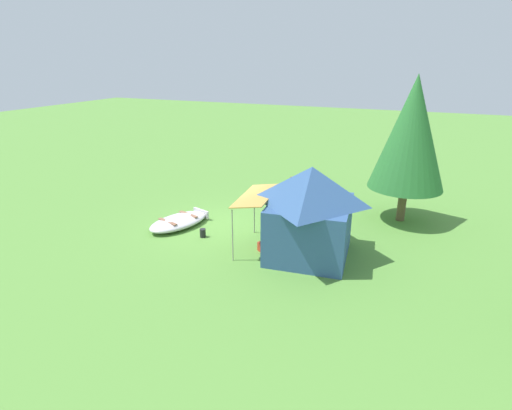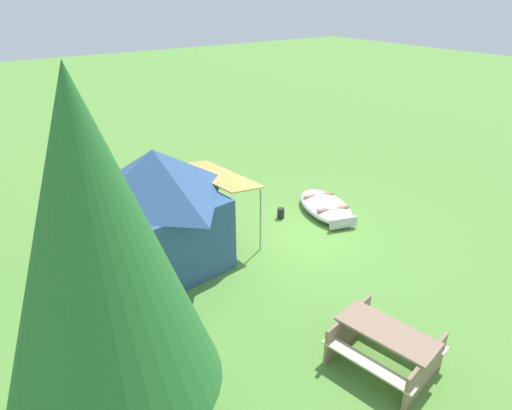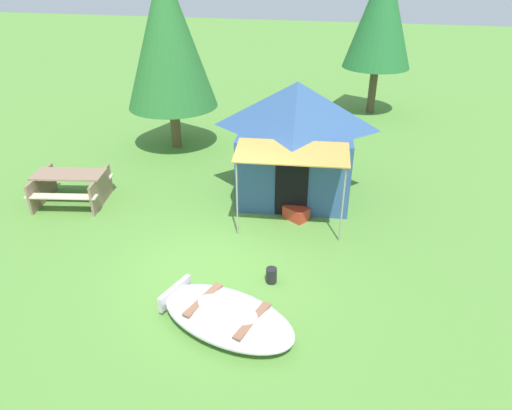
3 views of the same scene
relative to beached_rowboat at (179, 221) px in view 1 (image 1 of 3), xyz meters
The scene contains 7 objects.
ground_plane 1.61m from the beached_rowboat, 111.67° to the left, with size 80.00×80.00×0.00m, color #578E3A.
beached_rowboat is the anchor object (origin of this frame).
canvas_cabin_tent 5.28m from the beached_rowboat, 86.71° to the left, with size 3.15×3.82×2.91m.
picnic_table 6.04m from the beached_rowboat, 146.31° to the left, with size 1.94×1.72×0.79m.
cooler_box 3.85m from the beached_rowboat, 81.50° to the left, with size 0.55×0.37×0.30m, color #BA3422.
fuel_can 1.41m from the beached_rowboat, 69.67° to the left, with size 0.21×0.21×0.31m, color black.
pine_tree_back_left 9.13m from the beached_rowboat, 117.48° to the left, with size 2.75×2.75×5.48m.
Camera 1 is at (12.34, 6.70, 5.97)m, focal length 28.39 mm.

